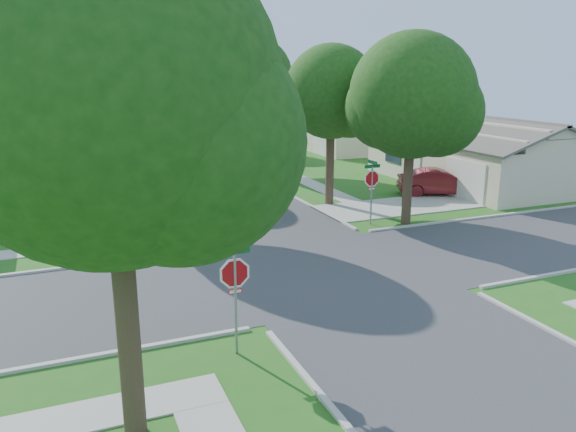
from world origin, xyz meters
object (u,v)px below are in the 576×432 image
(house_ne_far, at_px, (343,131))
(tree_e_far, at_px, (208,81))
(car_driveway, at_px, (439,182))
(car_curb_east, at_px, (214,165))
(tree_w_mid, at_px, (115,77))
(tree_sw_corner, at_px, (115,112))
(tree_w_far, at_px, (100,87))
(house_ne_near, at_px, (476,158))
(tree_w_near, at_px, (143,89))
(tree_ne_corner, at_px, (413,101))
(tree_e_mid, at_px, (255,80))
(stop_sign_ne, at_px, (372,181))
(tree_e_near, at_px, (332,96))
(car_curb_west, at_px, (151,147))
(stop_sign_sw, at_px, (235,278))

(house_ne_far, bearing_deg, tree_e_far, 155.97)
(car_driveway, relative_size, car_curb_east, 1.06)
(tree_w_mid, relative_size, house_ne_far, 0.70)
(tree_sw_corner, distance_m, car_driveway, 25.20)
(tree_w_far, bearing_deg, house_ne_near, -48.10)
(tree_w_near, relative_size, tree_ne_corner, 1.04)
(tree_e_mid, bearing_deg, tree_w_mid, 180.00)
(tree_sw_corner, bearing_deg, stop_sign_ne, 43.94)
(car_driveway, distance_m, car_curb_east, 14.81)
(tree_w_far, height_order, house_ne_far, tree_w_far)
(tree_e_near, bearing_deg, tree_e_mid, 89.97)
(tree_w_far, height_order, tree_ne_corner, tree_ne_corner)
(house_ne_near, distance_m, house_ne_far, 18.00)
(stop_sign_ne, bearing_deg, car_curb_west, 102.71)
(tree_e_far, relative_size, house_ne_near, 0.64)
(tree_e_near, bearing_deg, stop_sign_sw, -124.59)
(tree_e_near, relative_size, house_ne_near, 0.61)
(car_curb_east, bearing_deg, tree_sw_corner, -101.82)
(tree_ne_corner, relative_size, car_curb_east, 2.02)
(tree_w_mid, height_order, tree_ne_corner, tree_w_mid)
(car_driveway, bearing_deg, tree_w_near, 113.22)
(tree_e_mid, bearing_deg, tree_ne_corner, -84.55)
(tree_w_mid, height_order, house_ne_far, tree_w_mid)
(tree_w_mid, xyz_separation_m, tree_ne_corner, (11.00, -16.80, -0.90))
(house_ne_far, relative_size, car_curb_west, 3.00)
(tree_w_near, relative_size, car_driveway, 1.97)
(car_curb_west, bearing_deg, tree_w_mid, 71.36)
(tree_e_near, relative_size, tree_w_far, 1.03)
(car_driveway, bearing_deg, tree_w_mid, 76.98)
(tree_e_mid, height_order, tree_ne_corner, tree_e_mid)
(tree_e_mid, relative_size, car_curb_east, 2.15)
(house_ne_far, bearing_deg, stop_sign_sw, -121.55)
(tree_w_far, xyz_separation_m, tree_ne_corner, (11.01, -29.80, 0.09))
(tree_e_mid, height_order, car_curb_east, tree_e_mid)
(tree_e_mid, bearing_deg, stop_sign_ne, -90.20)
(tree_e_near, height_order, tree_w_far, tree_e_near)
(tree_e_mid, relative_size, tree_e_far, 1.06)
(tree_w_near, height_order, tree_w_far, tree_w_near)
(tree_ne_corner, bearing_deg, tree_e_near, 108.53)
(tree_e_mid, relative_size, tree_ne_corner, 1.06)
(tree_w_far, bearing_deg, stop_sign_sw, -90.07)
(tree_e_near, xyz_separation_m, tree_w_near, (-9.40, 0.00, 0.47))
(stop_sign_ne, bearing_deg, tree_ne_corner, -16.55)
(stop_sign_sw, height_order, car_curb_west, stop_sign_sw)
(stop_sign_ne, xyz_separation_m, tree_e_mid, (0.06, 16.31, 4.22))
(car_curb_west, bearing_deg, stop_sign_ne, 103.33)
(house_ne_near, bearing_deg, tree_w_mid, 154.12)
(tree_e_mid, bearing_deg, tree_w_far, 125.90)
(stop_sign_sw, bearing_deg, house_ne_near, 37.18)
(tree_e_mid, distance_m, tree_e_far, 13.00)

